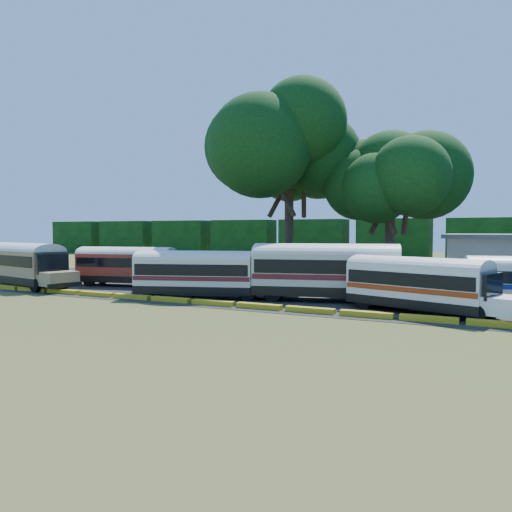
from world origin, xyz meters
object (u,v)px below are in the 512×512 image
at_px(bus_cream_west, 198,271).
at_px(bus_white_red, 420,281).
at_px(bus_beige, 24,262).
at_px(tree_west, 289,140).
at_px(bus_red, 129,264).

relative_size(bus_cream_west, bus_white_red, 1.03).
relative_size(bus_beige, tree_west, 0.64).
height_order(bus_red, bus_cream_west, bus_red).
relative_size(bus_beige, bus_cream_west, 1.12).
height_order(bus_white_red, tree_west, tree_west).
relative_size(bus_white_red, tree_west, 0.56).
height_order(bus_beige, bus_cream_west, bus_beige).
xyz_separation_m(bus_red, tree_west, (9.19, 10.55, 10.54)).
bearing_deg(bus_white_red, bus_red, -169.30).
height_order(bus_cream_west, tree_west, tree_west).
bearing_deg(tree_west, bus_white_red, -46.39).
bearing_deg(tree_west, bus_beige, -137.00).
distance_m(bus_cream_west, tree_west, 17.56).
distance_m(bus_beige, bus_white_red, 29.03).
height_order(bus_beige, bus_white_red, bus_beige).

